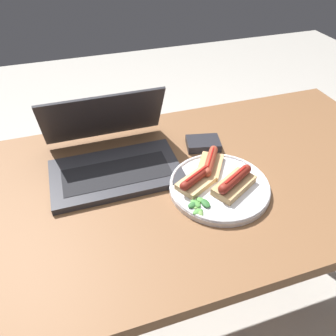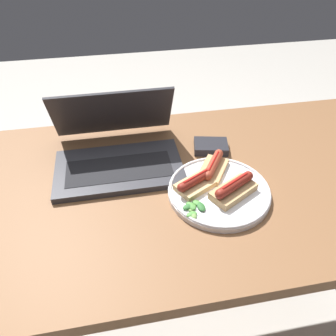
{
  "view_description": "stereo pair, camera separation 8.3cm",
  "coord_description": "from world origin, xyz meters",
  "views": [
    {
      "loc": [
        -0.19,
        -0.62,
        1.35
      ],
      "look_at": [
        0.0,
        -0.01,
        0.82
      ],
      "focal_mm": 35.0,
      "sensor_mm": 36.0,
      "label": 1
    },
    {
      "loc": [
        -0.11,
        -0.64,
        1.35
      ],
      "look_at": [
        0.0,
        -0.01,
        0.82
      ],
      "focal_mm": 35.0,
      "sensor_mm": 36.0,
      "label": 2
    }
  ],
  "objects": [
    {
      "name": "sausage_toast_right",
      "position": [
        0.13,
        0.01,
        0.79
      ],
      "size": [
        0.11,
        0.12,
        0.04
      ],
      "rotation": [
        0.0,
        0.0,
        0.98
      ],
      "color": "tan",
      "rests_on": "plate"
    },
    {
      "name": "sausage_toast_left",
      "position": [
        0.15,
        -0.09,
        0.79
      ],
      "size": [
        0.13,
        0.11,
        0.05
      ],
      "rotation": [
        0.0,
        0.0,
        0.51
      ],
      "color": "tan",
      "rests_on": "plate"
    },
    {
      "name": "plate",
      "position": [
        0.12,
        -0.07,
        0.77
      ],
      "size": [
        0.26,
        0.26,
        0.02
      ],
      "color": "silver",
      "rests_on": "desk"
    },
    {
      "name": "ground_plane",
      "position": [
        0.0,
        0.0,
        0.0
      ],
      "size": [
        6.0,
        6.0,
        0.0
      ],
      "primitive_type": "plane",
      "color": "#B7B2A8"
    },
    {
      "name": "desk",
      "position": [
        0.0,
        0.0,
        0.69
      ],
      "size": [
        1.49,
        0.69,
        0.76
      ],
      "color": "brown",
      "rests_on": "ground_plane"
    },
    {
      "name": "external_drive",
      "position": [
        0.16,
        0.12,
        0.77
      ],
      "size": [
        0.11,
        0.09,
        0.02
      ],
      "rotation": [
        0.0,
        0.0,
        -0.21
      ],
      "color": "#232328",
      "rests_on": "desk"
    },
    {
      "name": "laptop",
      "position": [
        -0.12,
        0.11,
        0.8
      ],
      "size": [
        0.35,
        0.29,
        0.19
      ],
      "color": "#2D2D33",
      "rests_on": "desk"
    },
    {
      "name": "salad_pile",
      "position": [
        0.04,
        -0.12,
        0.78
      ],
      "size": [
        0.06,
        0.06,
        0.01
      ],
      "color": "#709E4C",
      "rests_on": "plate"
    },
    {
      "name": "sausage_toast_middle",
      "position": [
        0.07,
        -0.05,
        0.79
      ],
      "size": [
        0.11,
        0.1,
        0.04
      ],
      "rotation": [
        0.0,
        0.0,
        3.64
      ],
      "color": "tan",
      "rests_on": "plate"
    }
  ]
}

